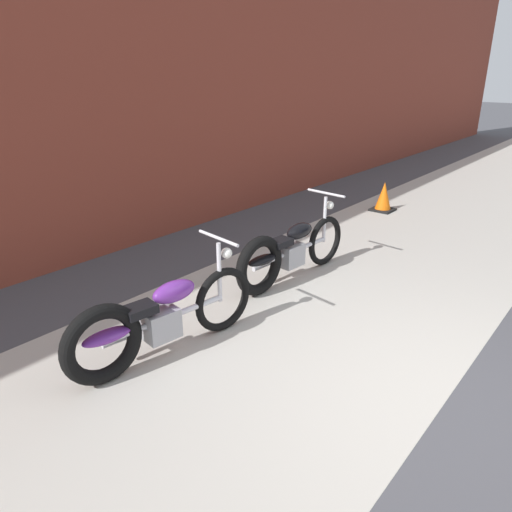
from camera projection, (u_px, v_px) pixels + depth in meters
name	position (u px, v px, depth m)	size (l,w,h in m)	color
ground_plane	(443.00, 406.00, 3.79)	(80.00, 80.00, 0.00)	#47474C
sidewalk_slab	(271.00, 333.00, 4.83)	(36.00, 3.50, 0.01)	#B2ADA3
brick_building_wall	(53.00, 41.00, 5.83)	(36.00, 0.50, 5.68)	brown
motorcycle_purple	(153.00, 321.00, 4.26)	(2.00, 0.63, 1.03)	black
motorcycle_black	(287.00, 252.00, 5.86)	(2.01, 0.58, 1.03)	black
traffic_cone	(384.00, 198.00, 8.92)	(0.40, 0.40, 0.55)	orange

